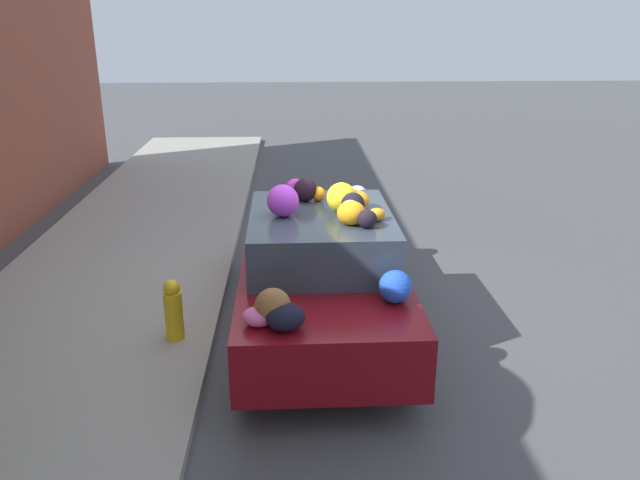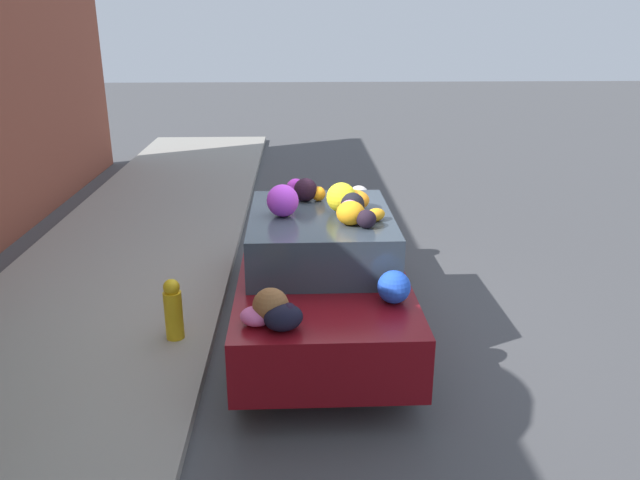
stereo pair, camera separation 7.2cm
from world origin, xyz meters
name	(u,v)px [view 1 (the left image)]	position (x,y,z in m)	size (l,w,h in m)	color
ground_plane	(311,327)	(0.00, 0.00, 0.00)	(60.00, 60.00, 0.00)	#4C4C4F
sidewalk_curb	(80,327)	(0.00, 2.70, 0.06)	(24.00, 3.20, 0.12)	#9E998E
fire_hydrant	(173,310)	(-0.42, 1.51, 0.46)	(0.20, 0.20, 0.70)	gold
art_car	(321,268)	(-0.06, -0.11, 0.79)	(4.21, 1.81, 1.81)	maroon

